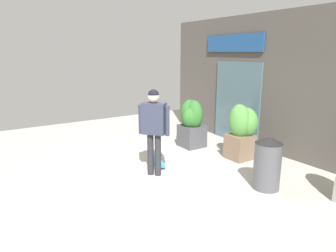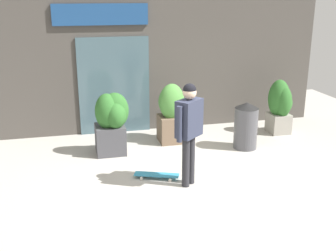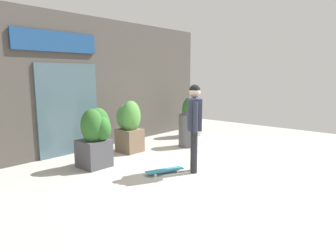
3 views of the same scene
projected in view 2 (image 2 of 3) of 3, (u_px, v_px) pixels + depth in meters
The scene contains 8 objects.
ground_plane at pixel (200, 179), 7.42m from camera, with size 12.00×12.00×0.00m, color #B2ADA3.
building_facade at pixel (158, 58), 9.82m from camera, with size 7.79×0.31×3.43m.
skateboarder at pixel (189, 124), 6.89m from camera, with size 0.53×0.50×1.78m.
skateboard at pixel (157, 175), 7.45m from camera, with size 0.81×0.47×0.08m.
planter_box_left at pixel (171, 110), 9.13m from camera, with size 0.61×0.66×1.32m.
planter_box_right at pixel (112, 120), 8.42m from camera, with size 0.69×0.66×1.28m.
planter_box_mid at pixel (280, 105), 9.71m from camera, with size 0.61×0.57×1.27m.
trash_bin at pixel (246, 125), 8.78m from camera, with size 0.50×0.50×1.00m.
Camera 2 is at (-2.19, -6.44, 3.16)m, focal length 44.66 mm.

